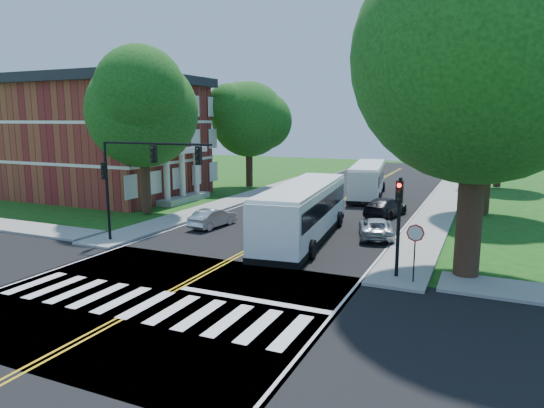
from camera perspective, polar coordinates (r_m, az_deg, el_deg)
The scene contains 24 objects.
ground at distance 19.96m, azimuth -13.61°, elevation -10.96°, with size 140.00×140.00×0.00m, color #154B12.
road at distance 35.34m, azimuth 4.49°, elevation -1.55°, with size 14.00×96.00×0.01m, color black.
cross_road at distance 19.96m, azimuth -13.61°, elevation -10.94°, with size 60.00×12.00×0.01m, color black.
center_line at distance 39.06m, azimuth 6.48°, elevation -0.47°, with size 0.36×70.00×0.01m, color gold.
edge_line_w at distance 41.59m, azimuth -2.48°, elevation 0.22°, with size 0.12×70.00×0.01m, color silver.
edge_line_e at distance 37.60m, azimuth 16.39°, elevation -1.22°, with size 0.12×70.00×0.01m, color silver.
crosswalk at distance 19.59m, azimuth -14.52°, elevation -11.35°, with size 12.60×3.00×0.01m, color silver.
stop_bar at distance 19.45m, azimuth -2.29°, elevation -11.18°, with size 6.60×0.40×0.01m, color silver.
sidewalk_nw at distance 44.89m, azimuth -2.47°, elevation 1.02°, with size 2.60×40.00×0.15m, color gray.
sidewalk_ne at distance 40.37m, azimuth 19.10°, elevation -0.53°, with size 2.60×40.00×0.15m, color gray.
tree_ne_big at distance 22.78m, azimuth 23.37°, elevation 15.70°, with size 10.80×10.80×14.91m.
tree_west_near at distance 36.80m, azimuth -14.99°, elevation 10.39°, with size 8.00×8.00×11.40m.
tree_west_far at distance 50.03m, azimuth -2.73°, elevation 9.89°, with size 7.60×7.60×10.67m.
tree_east_mid at distance 38.63m, azimuth 24.42°, elevation 10.30°, with size 8.40×8.40×11.93m.
tree_east_far at distance 54.63m, azimuth 25.43°, elevation 8.82°, with size 7.20×7.20×10.34m.
brick_building at distance 48.26m, azimuth -20.09°, elevation 7.43°, with size 20.00×13.00×10.80m.
signal_nw at distance 27.49m, azimuth -15.48°, elevation 4.06°, with size 7.15×0.46×5.66m.
signal_ne at distance 21.72m, azimuth 14.69°, elevation -1.16°, with size 0.30×0.46×4.40m.
stop_sign at distance 21.36m, azimuth 16.49°, elevation -3.99°, with size 0.76×0.08×2.53m.
bus_lead at distance 28.39m, azimuth 3.74°, elevation -0.80°, with size 4.17×12.91×3.28m.
bus_follow at distance 45.28m, azimuth 11.19°, elevation 2.87°, with size 4.27×11.88×3.01m.
hatchback at distance 32.10m, azimuth -6.98°, elevation -1.63°, with size 1.31×3.76×1.24m, color #B8BAC0.
suv at distance 29.74m, azimuth 12.15°, elevation -2.75°, with size 1.98×4.30×1.19m, color silver.
dark_sedan at distance 36.31m, azimuth 13.18°, elevation -0.35°, with size 1.94×4.77×1.39m, color black.
Camera 1 is at (11.63, -14.63, 7.02)m, focal length 32.00 mm.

